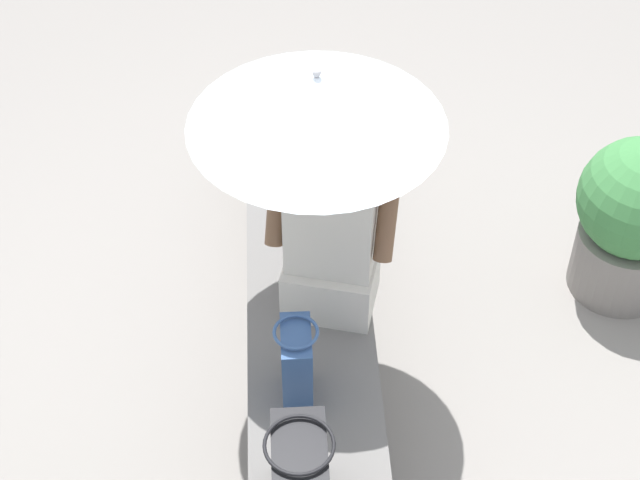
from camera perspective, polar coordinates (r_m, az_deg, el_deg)
name	(u,v)px	position (r m, az deg, el deg)	size (l,w,h in m)	color
ground_plane	(310,373)	(4.25, -0.56, -7.50)	(14.00, 14.00, 0.00)	gray
stone_bench	(310,342)	(4.09, -0.58, -5.73)	(2.73, 0.48, 0.41)	slate
person_seated	(331,229)	(3.68, 0.65, 0.61)	(0.36, 0.51, 0.90)	beige
parasol	(317,102)	(3.35, -0.18, 7.79)	(0.88, 0.88, 1.07)	#B7B7BC
handbag_black	(286,127)	(4.46, -1.92, 6.36)	(0.31, 0.23, 0.38)	#335184
tote_bag_canvas	(300,477)	(3.27, -1.13, -13.16)	(0.30, 0.22, 0.36)	black
shoulder_bag_spare	(297,366)	(3.53, -1.32, -7.07)	(0.21, 0.16, 0.36)	#335184
magazine	(306,220)	(4.27, -0.80, 1.12)	(0.28, 0.20, 0.01)	#D83866
planter_near	(634,217)	(4.50, 17.24, 1.25)	(0.52, 0.52, 0.78)	gray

